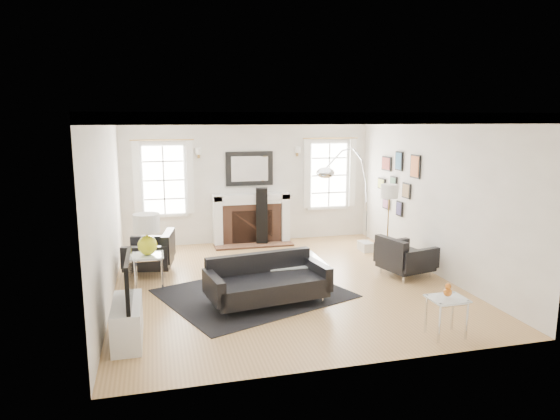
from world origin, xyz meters
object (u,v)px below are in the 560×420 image
object	(u,v)px
sofa	(266,283)
armchair_left	(152,254)
coffee_table	(292,261)
gourd_lamp	(147,231)
arc_floor_lamp	(348,199)
fireplace	(251,219)
armchair_right	(403,258)

from	to	relation	value
sofa	armchair_left	distance (m)	2.57
coffee_table	gourd_lamp	world-z (taller)	gourd_lamp
gourd_lamp	arc_floor_lamp	bearing A→B (deg)	10.03
fireplace	coffee_table	xyz separation A→B (m)	(0.12, -2.92, -0.14)
sofa	arc_floor_lamp	size ratio (longest dim) A/B	0.83
armchair_right	arc_floor_lamp	world-z (taller)	arc_floor_lamp
armchair_left	coffee_table	world-z (taller)	armchair_left
coffee_table	arc_floor_lamp	size ratio (longest dim) A/B	0.43
armchair_left	arc_floor_lamp	size ratio (longest dim) A/B	0.45
armchair_left	arc_floor_lamp	xyz separation A→B (m)	(3.68, -0.13, 0.89)
coffee_table	gourd_lamp	xyz separation A→B (m)	(-2.32, 0.46, 0.54)
armchair_right	gourd_lamp	bearing A→B (deg)	173.67
sofa	armchair_left	size ratio (longest dim) A/B	1.84
armchair_left	coffee_table	size ratio (longest dim) A/B	1.07
gourd_lamp	arc_floor_lamp	size ratio (longest dim) A/B	0.30
armchair_left	arc_floor_lamp	bearing A→B (deg)	-2.00
armchair_left	armchair_right	world-z (taller)	armchair_left
coffee_table	arc_floor_lamp	xyz separation A→B (m)	(1.42, 1.12, 0.83)
coffee_table	fireplace	bearing A→B (deg)	92.33
fireplace	arc_floor_lamp	size ratio (longest dim) A/B	0.75
armchair_left	armchair_right	bearing A→B (deg)	-16.54
sofa	coffee_table	world-z (taller)	sofa
fireplace	sofa	bearing A→B (deg)	-97.65
fireplace	gourd_lamp	distance (m)	3.33
armchair_right	gourd_lamp	distance (m)	4.41
fireplace	armchair_left	world-z (taller)	fireplace
coffee_table	armchair_right	bearing A→B (deg)	-0.65
sofa	armchair_right	xyz separation A→B (m)	(2.63, 0.69, 0.01)
sofa	gourd_lamp	bearing A→B (deg)	145.49
armchair_right	coffee_table	size ratio (longest dim) A/B	1.05
fireplace	gourd_lamp	bearing A→B (deg)	-131.78
sofa	armchair_left	world-z (taller)	armchair_left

